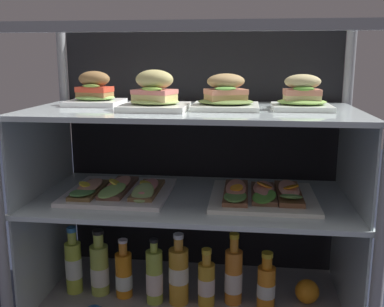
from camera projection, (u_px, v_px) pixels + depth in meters
case_base_deck at (192, 303)px, 1.57m from camera, size 1.11×0.56×0.04m
case_frame at (197, 155)px, 1.60m from camera, size 1.11×0.56×0.97m
riser_lower_tier at (192, 250)px, 1.53m from camera, size 1.04×0.49×0.36m
shelf_lower_glass at (192, 199)px, 1.49m from camera, size 1.06×0.51×0.02m
riser_upper_tier at (192, 156)px, 1.46m from camera, size 1.04×0.49×0.28m
shelf_upper_glass at (192, 111)px, 1.43m from camera, size 1.06×0.51×0.02m
plated_roll_sandwich_far_left at (95, 93)px, 1.53m from camera, size 0.18×0.18×0.12m
plated_roll_sandwich_center at (155, 95)px, 1.38m from camera, size 0.20×0.20×0.12m
plated_roll_sandwich_far_right at (226, 97)px, 1.41m from camera, size 0.21×0.21×0.11m
plated_roll_sandwich_left_of_center at (302, 97)px, 1.40m from camera, size 0.18×0.18×0.11m
open_sandwich_tray_near_right_corner at (118, 190)px, 1.50m from camera, size 0.34×0.34×0.06m
open_sandwich_tray_left_of_center at (263, 194)px, 1.45m from camera, size 0.34×0.34×0.06m
juice_bottle_near_post at (74, 265)px, 1.59m from camera, size 0.06×0.06×0.24m
juice_bottle_front_left_end at (100, 269)px, 1.58m from camera, size 0.07×0.07×0.24m
juice_bottle_front_right_end at (124, 275)px, 1.56m from camera, size 0.06×0.06×0.21m
juice_bottle_tucked_behind at (154, 277)px, 1.52m from camera, size 0.06×0.06×0.23m
juice_bottle_back_right at (179, 274)px, 1.52m from camera, size 0.07×0.07×0.25m
juice_bottle_front_second at (206, 283)px, 1.51m from camera, size 0.06×0.06×0.20m
juice_bottle_front_fourth at (233, 276)px, 1.52m from camera, size 0.06×0.06×0.25m
juice_bottle_back_left at (266, 286)px, 1.49m from camera, size 0.06×0.06×0.20m
orange_fruit_beside_bottles at (307, 291)px, 1.53m from camera, size 0.08×0.08×0.08m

